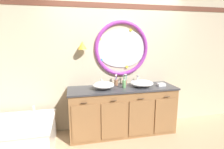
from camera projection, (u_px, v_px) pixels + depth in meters
ground_plane at (124, 139)px, 3.18m from camera, size 14.00×14.00×0.00m
back_wall_assembly at (117, 61)px, 3.48m from camera, size 6.40×0.26×2.60m
vanity_counter at (122, 110)px, 3.35m from camera, size 1.96×0.62×0.87m
bathtub at (0, 136)px, 2.68m from camera, size 1.56×0.94×0.61m
sink_basin_left at (103, 85)px, 3.15m from camera, size 0.38×0.38×0.14m
sink_basin_right at (142, 83)px, 3.30m from camera, size 0.42×0.42×0.13m
faucet_set_left at (101, 83)px, 3.37m from camera, size 0.21×0.15×0.13m
faucet_set_right at (137, 81)px, 3.53m from camera, size 0.24×0.12×0.17m
toothbrush_holder_left at (116, 82)px, 3.40m from camera, size 0.08×0.08×0.22m
toothbrush_holder_right at (125, 82)px, 3.45m from camera, size 0.09×0.09×0.22m
soap_dispenser at (124, 84)px, 3.23m from camera, size 0.06×0.07×0.17m
folded_hand_towel at (161, 85)px, 3.37m from camera, size 0.14×0.12×0.05m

